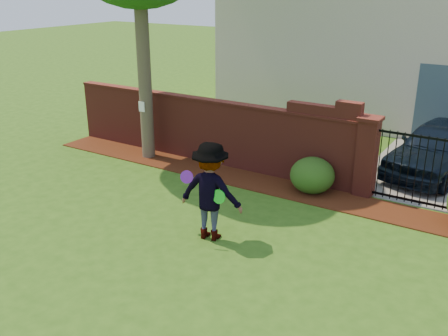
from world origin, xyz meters
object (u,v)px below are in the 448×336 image
Objects in this scene: man at (209,192)px; frisbee_purple at (187,177)px; frisbee_green at (219,197)px; car at (435,150)px.

man reaches higher than frisbee_purple.
frisbee_green is (0.28, -0.10, 0.01)m from man.
man is 7.08× the size of frisbee_green.
car is at bearing -126.19° from man.
man is at bearing 46.96° from frisbee_purple.
man is 0.55m from frisbee_purple.
frisbee_purple is 0.89× the size of frisbee_green.
frisbee_purple is at bearing -159.85° from frisbee_green.
man is 7.94× the size of frisbee_purple.
car is at bearing 65.90° from frisbee_green.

